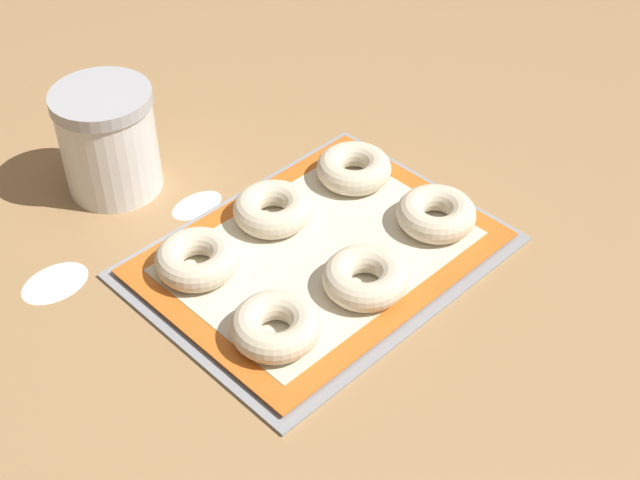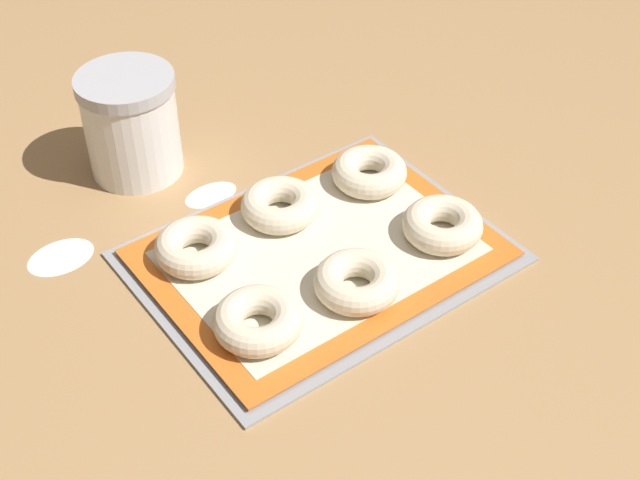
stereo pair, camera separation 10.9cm
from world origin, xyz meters
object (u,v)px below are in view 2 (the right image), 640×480
object	(u,v)px
bagel_front_left	(258,321)
flour_canister	(131,124)
bagel_front_center	(357,282)
bagel_back_center	(281,205)
baking_tray	(320,255)
bagel_front_right	(442,225)
bagel_back_left	(196,247)
bagel_back_right	(369,172)

from	to	relation	value
bagel_front_left	flour_canister	distance (m)	0.35
bagel_front_center	bagel_back_center	xyz separation A→B (m)	(0.01, 0.16, 0.00)
baking_tray	flour_canister	world-z (taller)	flour_canister
flour_canister	bagel_front_right	bearing A→B (deg)	-57.43
bagel_back_left	bagel_front_right	bearing A→B (deg)	-28.53
bagel_back_center	bagel_back_left	bearing A→B (deg)	-177.24
bagel_front_center	bagel_back_right	bearing A→B (deg)	47.25
bagel_back_right	bagel_front_right	bearing A→B (deg)	-87.93
bagel_front_center	flour_canister	world-z (taller)	flour_canister
baking_tray	bagel_front_right	distance (m)	0.15
bagel_front_right	bagel_back_right	world-z (taller)	same
bagel_front_right	flour_canister	bearing A→B (deg)	122.57
bagel_front_right	bagel_back_right	bearing A→B (deg)	92.07
bagel_front_left	bagel_back_right	distance (m)	0.28
bagel_back_center	bagel_back_right	bearing A→B (deg)	-5.55
bagel_front_right	bagel_back_left	distance (m)	0.28
bagel_back_center	flour_canister	bearing A→B (deg)	113.85
baking_tray	bagel_back_center	distance (m)	0.08
bagel_back_left	bagel_front_left	bearing A→B (deg)	-92.71
bagel_back_left	bagel_back_center	size ratio (longest dim) A/B	1.00
bagel_front_right	bagel_front_center	bearing A→B (deg)	-173.66
bagel_back_center	bagel_front_left	bearing A→B (deg)	-131.76
baking_tray	bagel_back_right	distance (m)	0.14
bagel_front_right	flour_canister	distance (m)	0.41
bagel_back_left	flour_canister	size ratio (longest dim) A/B	0.69
bagel_back_right	bagel_back_left	bearing A→B (deg)	178.51
baking_tray	bagel_back_center	world-z (taller)	bagel_back_center
bagel_back_left	bagel_back_right	distance (m)	0.25
bagel_front_center	bagel_back_left	distance (m)	0.19
bagel_back_center	bagel_back_right	size ratio (longest dim) A/B	1.00
bagel_front_left	bagel_front_center	bearing A→B (deg)	-7.37
baking_tray	bagel_back_center	bearing A→B (deg)	89.68
bagel_back_left	flour_canister	bearing A→B (deg)	81.19
baking_tray	bagel_back_center	size ratio (longest dim) A/B	4.27
bagel_front_left	bagel_back_right	world-z (taller)	same
bagel_front_center	bagel_back_right	distance (m)	0.20
bagel_front_right	flour_canister	size ratio (longest dim) A/B	0.69
bagel_front_right	bagel_back_right	distance (m)	0.13
bagel_front_left	bagel_front_center	size ratio (longest dim) A/B	1.00
baking_tray	bagel_back_right	size ratio (longest dim) A/B	4.27
bagel_front_left	bagel_front_right	xyz separation A→B (m)	(0.26, 0.00, 0.00)
bagel_back_left	bagel_back_center	bearing A→B (deg)	2.76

